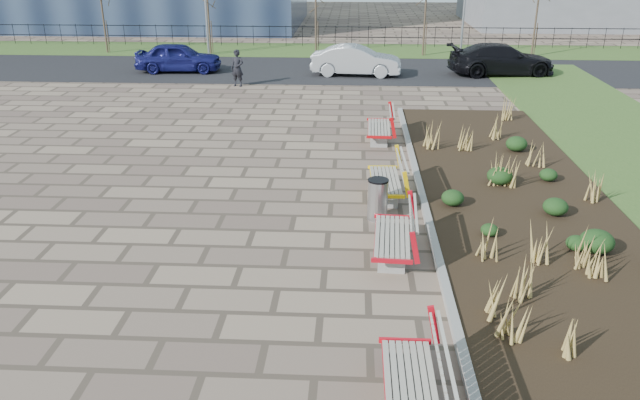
# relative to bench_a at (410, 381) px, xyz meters

# --- Properties ---
(ground) EXTENTS (120.00, 120.00, 0.00)m
(ground) POSITION_rel_bench_a_xyz_m (-3.00, 2.29, -0.50)
(ground) COLOR #7E6A56
(ground) RESTS_ON ground
(planting_bed) EXTENTS (4.50, 18.00, 0.10)m
(planting_bed) POSITION_rel_bench_a_xyz_m (3.25, 7.29, -0.45)
(planting_bed) COLOR black
(planting_bed) RESTS_ON ground
(planting_curb) EXTENTS (0.16, 18.00, 0.15)m
(planting_curb) POSITION_rel_bench_a_xyz_m (0.92, 7.29, -0.42)
(planting_curb) COLOR gray
(planting_curb) RESTS_ON ground
(grass_verge_far) EXTENTS (80.00, 5.00, 0.04)m
(grass_verge_far) POSITION_rel_bench_a_xyz_m (-3.00, 30.29, -0.48)
(grass_verge_far) COLOR #33511E
(grass_verge_far) RESTS_ON ground
(road) EXTENTS (80.00, 7.00, 0.02)m
(road) POSITION_rel_bench_a_xyz_m (-3.00, 24.29, -0.49)
(road) COLOR black
(road) RESTS_ON ground
(bench_a) EXTENTS (0.90, 2.10, 1.00)m
(bench_a) POSITION_rel_bench_a_xyz_m (0.00, 0.00, 0.00)
(bench_a) COLOR red
(bench_a) RESTS_ON ground
(bench_b) EXTENTS (1.02, 2.15, 1.00)m
(bench_b) POSITION_rel_bench_a_xyz_m (0.00, 4.56, 0.00)
(bench_b) COLOR red
(bench_b) RESTS_ON ground
(bench_c) EXTENTS (0.96, 2.12, 1.00)m
(bench_c) POSITION_rel_bench_a_xyz_m (0.00, 7.77, 0.00)
(bench_c) COLOR yellow
(bench_c) RESTS_ON ground
(bench_d) EXTENTS (0.95, 2.12, 1.00)m
(bench_d) POSITION_rel_bench_a_xyz_m (0.00, 12.55, 0.00)
(bench_d) COLOR red
(bench_d) RESTS_ON ground
(litter_bin) EXTENTS (0.46, 0.46, 0.96)m
(litter_bin) POSITION_rel_bench_a_xyz_m (-0.24, 6.38, -0.02)
(litter_bin) COLOR #B2B2B7
(litter_bin) RESTS_ON ground
(pedestrian) EXTENTS (0.67, 0.53, 1.60)m
(pedestrian) POSITION_rel_bench_a_xyz_m (-5.95, 20.40, 0.30)
(pedestrian) COLOR black
(pedestrian) RESTS_ON ground
(car_blue) EXTENTS (4.18, 1.87, 1.39)m
(car_blue) POSITION_rel_bench_a_xyz_m (-9.39, 23.47, 0.22)
(car_blue) COLOR navy
(car_blue) RESTS_ON road
(car_silver) EXTENTS (4.34, 1.81, 1.40)m
(car_silver) POSITION_rel_bench_a_xyz_m (-0.74, 23.05, 0.22)
(car_silver) COLOR #9EA2A6
(car_silver) RESTS_ON road
(car_black) EXTENTS (5.20, 2.61, 1.45)m
(car_black) POSITION_rel_bench_a_xyz_m (6.18, 23.58, 0.24)
(car_black) COLOR black
(car_black) RESTS_ON road
(tree_a) EXTENTS (1.40, 1.40, 4.00)m
(tree_a) POSITION_rel_bench_a_xyz_m (-15.00, 28.79, 1.54)
(tree_a) COLOR #4C3D2D
(tree_a) RESTS_ON grass_verge_far
(tree_b) EXTENTS (1.40, 1.40, 4.00)m
(tree_b) POSITION_rel_bench_a_xyz_m (-9.00, 28.79, 1.54)
(tree_b) COLOR #4C3D2D
(tree_b) RESTS_ON grass_verge_far
(tree_c) EXTENTS (1.40, 1.40, 4.00)m
(tree_c) POSITION_rel_bench_a_xyz_m (-3.00, 28.79, 1.54)
(tree_c) COLOR #4C3D2D
(tree_c) RESTS_ON grass_verge_far
(tree_d) EXTENTS (1.40, 1.40, 4.00)m
(tree_d) POSITION_rel_bench_a_xyz_m (3.00, 28.79, 1.54)
(tree_d) COLOR #4C3D2D
(tree_d) RESTS_ON grass_verge_far
(tree_e) EXTENTS (1.40, 1.40, 4.00)m
(tree_e) POSITION_rel_bench_a_xyz_m (9.00, 28.79, 1.54)
(tree_e) COLOR #4C3D2D
(tree_e) RESTS_ON grass_verge_far
(lamp_east) EXTENTS (0.24, 0.60, 6.00)m
(lamp_east) POSITION_rel_bench_a_xyz_m (5.00, 28.29, 2.54)
(lamp_east) COLOR gray
(lamp_east) RESTS_ON grass_verge_far
(railing_fence) EXTENTS (44.00, 0.10, 1.20)m
(railing_fence) POSITION_rel_bench_a_xyz_m (-3.00, 31.79, 0.14)
(railing_fence) COLOR black
(railing_fence) RESTS_ON grass_verge_far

